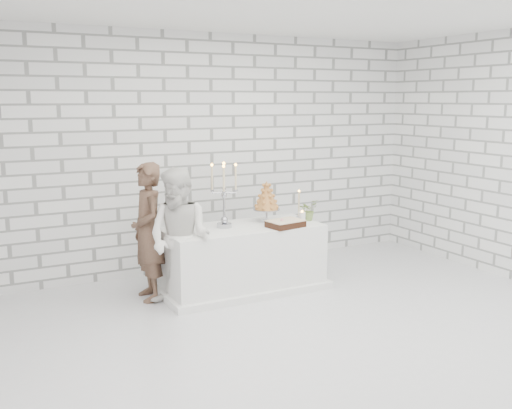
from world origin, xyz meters
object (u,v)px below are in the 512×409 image
bride (180,239)px  croquembouche (267,201)px  candelabra (224,195)px  groom (148,232)px  cake_table (243,258)px

bride → croquembouche: (1.20, 0.32, 0.25)m
candelabra → croquembouche: candelabra is taller
groom → croquembouche: bearing=87.3°
cake_table → candelabra: bearing=166.8°
cake_table → croquembouche: croquembouche is taller
bride → croquembouche: size_ratio=3.05×
groom → candelabra: bearing=81.2°
cake_table → candelabra: (-0.21, 0.05, 0.75)m
groom → croquembouche: (1.42, -0.09, 0.24)m
groom → cake_table: bearing=80.5°
groom → bride: size_ratio=1.02×
groom → candelabra: groom is taller
bride → croquembouche: bearing=65.4°
bride → candelabra: size_ratio=2.00×
cake_table → groom: (-1.05, 0.20, 0.38)m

